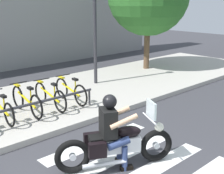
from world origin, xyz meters
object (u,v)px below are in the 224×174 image
street_lamp (95,7)px  bicycle_5 (50,96)px  bicycle_6 (71,91)px  bicycle_3 (1,108)px  bicycle_4 (27,101)px  motorcycle (116,144)px  rider (112,126)px  bike_rack (10,110)px

street_lamp → bicycle_5: bearing=-156.2°
bicycle_6 → street_lamp: (1.95, 1.18, 2.32)m
bicycle_3 → bicycle_6: (2.13, -0.00, 0.02)m
bicycle_3 → bicycle_4: 0.71m
motorcycle → rider: 0.38m
rider → bicycle_3: 3.43m
motorcycle → bike_rack: (-0.73, 2.83, 0.11)m
rider → bike_rack: bearing=103.5°
rider → motorcycle: bearing=-29.8°
bicycle_4 → bicycle_5: 0.71m
bicycle_5 → bike_rack: 1.53m
rider → bicycle_6: rider is taller
bicycle_5 → bicycle_6: 0.71m
bicycle_3 → bicycle_5: 1.42m
bicycle_5 → bicycle_6: size_ratio=1.04×
bicycle_3 → bicycle_6: bearing=-0.0°
motorcycle → bike_rack: 2.92m
motorcycle → bike_rack: size_ratio=0.43×
motorcycle → street_lamp: bearing=53.7°
bicycle_5 → bike_rack: (-1.42, -0.55, 0.08)m
motorcycle → bicycle_4: (-0.03, 3.38, 0.04)m
bicycle_6 → bicycle_3: bearing=180.0°
bicycle_3 → street_lamp: (4.08, 1.18, 2.34)m
bicycle_3 → bicycle_5: size_ratio=0.95×
motorcycle → rider: bearing=150.2°
rider → bike_rack: rider is taller
bicycle_4 → motorcycle: bearing=-89.6°
bike_rack → bicycle_3: bearing=90.0°
bicycle_6 → bike_rack: size_ratio=0.34×
motorcycle → bicycle_3: size_ratio=1.30×
bicycle_3 → street_lamp: bearing=16.1°
bicycle_6 → bike_rack: bicycle_6 is taller
motorcycle → bike_rack: motorcycle is taller
motorcycle → street_lamp: street_lamp is taller
motorcycle → bicycle_3: (-0.73, 3.38, 0.02)m
motorcycle → bicycle_6: size_ratio=1.29×
rider → bike_rack: 2.88m
bicycle_6 → bike_rack: bearing=-165.4°
bicycle_6 → street_lamp: bearing=31.1°
bicycle_6 → bike_rack: (-2.13, -0.55, 0.07)m
motorcycle → bicycle_6: 3.66m
rider → bicycle_3: bearing=101.3°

